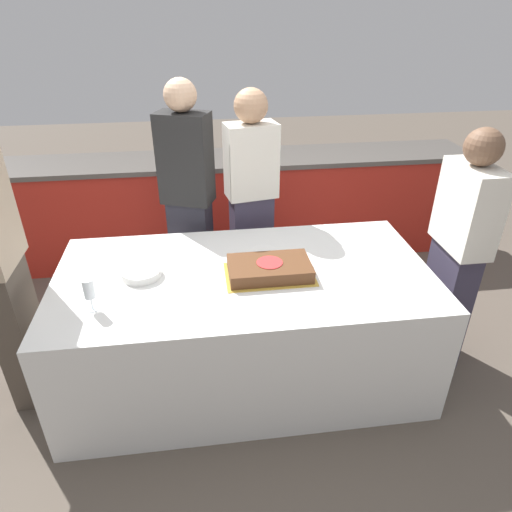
{
  "coord_description": "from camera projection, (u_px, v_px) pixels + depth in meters",
  "views": [
    {
      "loc": [
        -0.23,
        -2.21,
        2.13
      ],
      "look_at": [
        0.07,
        0.0,
        0.86
      ],
      "focal_mm": 32.0,
      "sensor_mm": 36.0,
      "label": 1
    }
  ],
  "objects": [
    {
      "name": "cake",
      "position": [
        269.0,
        269.0,
        2.56
      ],
      "size": [
        0.5,
        0.32,
        0.08
      ],
      "color": "gold",
      "rests_on": "dining_table"
    },
    {
      "name": "person_cutting_cake",
      "position": [
        251.0,
        201.0,
        3.23
      ],
      "size": [
        0.37,
        0.26,
        1.63
      ],
      "rotation": [
        0.0,
        0.0,
        -2.96
      ],
      "color": "#383347",
      "rests_on": "ground_plane"
    },
    {
      "name": "plate_stack",
      "position": [
        142.0,
        273.0,
        2.56
      ],
      "size": [
        0.22,
        0.22,
        0.04
      ],
      "color": "white",
      "rests_on": "dining_table"
    },
    {
      "name": "side_plate_near_cake",
      "position": [
        264.0,
        251.0,
        2.81
      ],
      "size": [
        0.17,
        0.17,
        0.0
      ],
      "color": "white",
      "rests_on": "dining_table"
    },
    {
      "name": "person_seated_right",
      "position": [
        457.0,
        252.0,
        2.74
      ],
      "size": [
        0.21,
        0.4,
        1.53
      ],
      "rotation": [
        0.0,
        0.0,
        -1.57
      ],
      "color": "#383347",
      "rests_on": "ground_plane"
    },
    {
      "name": "wine_glass",
      "position": [
        89.0,
        290.0,
        2.24
      ],
      "size": [
        0.06,
        0.06,
        0.18
      ],
      "color": "white",
      "rests_on": "dining_table"
    },
    {
      "name": "dining_table",
      "position": [
        245.0,
        324.0,
        2.8
      ],
      "size": [
        2.15,
        1.09,
        0.76
      ],
      "color": "silver",
      "rests_on": "ground_plane"
    },
    {
      "name": "ground_plane",
      "position": [
        245.0,
        370.0,
        2.98
      ],
      "size": [
        14.0,
        14.0,
        0.0
      ],
      "primitive_type": "plane",
      "color": "brown"
    },
    {
      "name": "back_counter",
      "position": [
        225.0,
        207.0,
        4.15
      ],
      "size": [
        4.4,
        0.58,
        0.92
      ],
      "color": "#A82319",
      "rests_on": "ground_plane"
    },
    {
      "name": "person_standing_back",
      "position": [
        188.0,
        200.0,
        3.16
      ],
      "size": [
        0.39,
        0.31,
        1.7
      ],
      "rotation": [
        0.0,
        0.0,
        2.77
      ],
      "color": "#282833",
      "rests_on": "ground_plane"
    }
  ]
}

